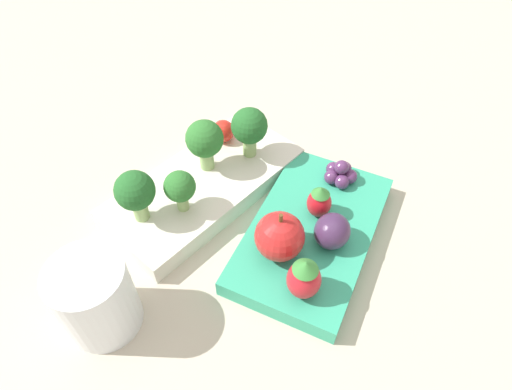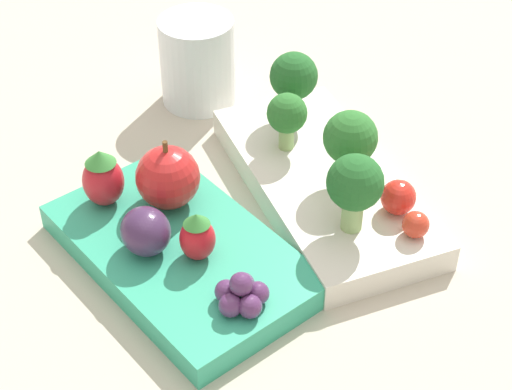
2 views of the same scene
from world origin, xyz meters
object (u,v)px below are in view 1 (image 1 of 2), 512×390
Objects in this scene: broccoli_floret_0 at (180,188)px; drinking_cup at (95,298)px; broccoli_floret_1 at (249,127)px; apple at (280,236)px; grape_cluster at (340,173)px; cherry_tomato_0 at (240,122)px; broccoli_floret_3 at (205,140)px; strawberry_0 at (304,278)px; plum at (332,231)px; broccoli_floret_2 at (135,192)px; cherry_tomato_1 at (223,131)px; bento_box_fruit at (312,233)px; bento_box_savoury at (204,186)px; strawberry_1 at (319,202)px.

drinking_cup is at bearing -175.21° from broccoli_floret_0.
broccoli_floret_1 is 0.14m from apple.
broccoli_floret_1 is 0.11m from grape_cluster.
broccoli_floret_1 is at bearing -131.89° from cherry_tomato_0.
broccoli_floret_3 reaches higher than grape_cluster.
broccoli_floret_0 is 0.18m from grape_cluster.
strawberry_0 is 1.26× the size of plum.
broccoli_floret_1 reaches higher than strawberry_0.
broccoli_floret_2 is 2.32× the size of cherry_tomato_1.
broccoli_floret_1 and broccoli_floret_3 have the same top height.
strawberry_0 reaches higher than cherry_tomato_1.
broccoli_floret_0 is at bearing -166.01° from broccoli_floret_3.
broccoli_floret_0 is 2.51× the size of cherry_tomato_0.
cherry_tomato_1 is at bearing -0.33° from broccoli_floret_2.
bento_box_fruit is at bearing -119.40° from cherry_tomato_0.
broccoli_floret_0 is at bearing -171.19° from cherry_tomato_0.
strawberry_0 is at bearing -96.01° from broccoli_floret_0.
broccoli_floret_1 reaches higher than broccoli_floret_2.
plum is at bearing -159.64° from grape_cluster.
cherry_tomato_1 is at bearing 168.16° from cherry_tomato_0.
bento_box_savoury is 4.85× the size of broccoli_floret_0.
apple reaches higher than cherry_tomato_0.
broccoli_floret_2 reaches higher than broccoli_floret_0.
bento_box_fruit is 0.17m from cherry_tomato_0.
broccoli_floret_1 reaches higher than strawberry_1.
grape_cluster is at bearing -93.54° from cherry_tomato_0.
strawberry_1 is (-0.07, -0.14, 0.01)m from cherry_tomato_0.
strawberry_1 is 0.23m from drinking_cup.
apple reaches higher than strawberry_1.
drinking_cup is at bearing 142.22° from plum.
broccoli_floret_1 reaches higher than cherry_tomato_1.
broccoli_floret_2 is (-0.03, 0.03, 0.01)m from broccoli_floret_0.
broccoli_floret_0 is 0.14m from strawberry_1.
grape_cluster is (0.08, -0.13, 0.02)m from bento_box_savoury.
broccoli_floret_2 is at bearing 114.54° from plum.
cherry_tomato_1 is at bearing 8.99° from drinking_cup.
broccoli_floret_0 is at bearing 4.79° from drinking_cup.
strawberry_1 is at bearing -85.66° from broccoli_floret_3.
strawberry_1 is at bearing -177.60° from grape_cluster.
strawberry_1 reaches higher than grape_cluster.
strawberry_0 is 1.30× the size of grape_cluster.
bento_box_savoury is at bearing 161.93° from broccoli_floret_1.
broccoli_floret_3 is at bearing 13.99° from broccoli_floret_0.
broccoli_floret_1 is at bearing 65.16° from bento_box_fruit.
cherry_tomato_0 is at bearing 62.23° from plum.
broccoli_floret_3 is (-0.04, 0.03, 0.00)m from broccoli_floret_1.
apple is 1.18× the size of strawberry_0.
bento_box_savoury is 0.13m from apple.
bento_box_fruit is 3.50× the size of broccoli_floret_2.
bento_box_fruit is 0.14m from broccoli_floret_1.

